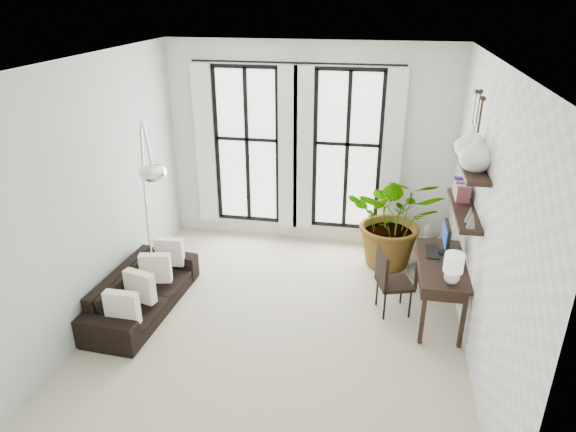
% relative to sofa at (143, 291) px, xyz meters
% --- Properties ---
extents(floor, '(5.00, 5.00, 0.00)m').
position_rel_sofa_xyz_m(floor, '(1.80, 0.00, -0.28)').
color(floor, beige).
rests_on(floor, ground).
extents(ceiling, '(5.00, 5.00, 0.00)m').
position_rel_sofa_xyz_m(ceiling, '(1.80, 0.00, 2.92)').
color(ceiling, white).
rests_on(ceiling, wall_back).
extents(wall_left, '(0.00, 5.00, 5.00)m').
position_rel_sofa_xyz_m(wall_left, '(-0.45, 0.00, 1.32)').
color(wall_left, '#A9BDAD').
rests_on(wall_left, floor).
extents(wall_right, '(0.00, 5.00, 5.00)m').
position_rel_sofa_xyz_m(wall_right, '(4.05, 0.00, 1.32)').
color(wall_right, white).
rests_on(wall_right, floor).
extents(wall_back, '(4.50, 0.00, 4.50)m').
position_rel_sofa_xyz_m(wall_back, '(1.80, 2.50, 1.32)').
color(wall_back, white).
rests_on(wall_back, floor).
extents(windows, '(3.26, 0.13, 2.65)m').
position_rel_sofa_xyz_m(windows, '(1.60, 2.43, 1.28)').
color(windows, white).
rests_on(windows, wall_back).
extents(wall_shelves, '(0.25, 1.30, 0.60)m').
position_rel_sofa_xyz_m(wall_shelves, '(3.91, 0.58, 1.45)').
color(wall_shelves, black).
rests_on(wall_shelves, wall_right).
extents(sofa, '(0.87, 1.96, 0.56)m').
position_rel_sofa_xyz_m(sofa, '(0.00, 0.00, 0.00)').
color(sofa, black).
rests_on(sofa, floor).
extents(throw_pillows, '(0.40, 1.52, 0.40)m').
position_rel_sofa_xyz_m(throw_pillows, '(0.10, -0.00, 0.22)').
color(throw_pillows, silver).
rests_on(throw_pillows, sofa).
extents(plant, '(1.41, 1.24, 1.50)m').
position_rel_sofa_xyz_m(plant, '(3.19, 1.85, 0.47)').
color(plant, '#2D7228').
rests_on(plant, floor).
extents(desk, '(0.56, 1.32, 1.17)m').
position_rel_sofa_xyz_m(desk, '(3.75, 0.49, 0.45)').
color(desk, black).
rests_on(desk, floor).
extents(desk_chair, '(0.52, 0.52, 0.88)m').
position_rel_sofa_xyz_m(desk_chair, '(3.13, 0.52, 0.22)').
color(desk_chair, black).
rests_on(desk_chair, floor).
extents(arc_lamp, '(0.75, 0.85, 2.46)m').
position_rel_sofa_xyz_m(arc_lamp, '(0.11, 0.29, 1.56)').
color(arc_lamp, silver).
rests_on(arc_lamp, floor).
extents(buddha, '(0.48, 0.48, 0.87)m').
position_rel_sofa_xyz_m(buddha, '(3.71, 1.52, 0.08)').
color(buddha, gray).
rests_on(buddha, floor).
extents(vase_a, '(0.37, 0.37, 0.38)m').
position_rel_sofa_xyz_m(vase_a, '(3.91, 0.29, 1.99)').
color(vase_a, white).
rests_on(vase_a, shelf_upper).
extents(vase_b, '(0.37, 0.37, 0.38)m').
position_rel_sofa_xyz_m(vase_b, '(3.91, 0.69, 1.99)').
color(vase_b, white).
rests_on(vase_b, shelf_upper).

